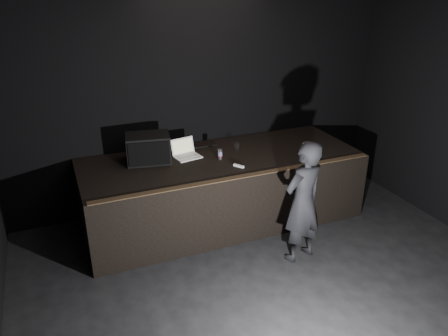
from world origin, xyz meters
TOP-DOWN VIEW (x-y plane):
  - room_walls at (0.00, 0.00)m, footprint 6.10×7.10m
  - stage_riser at (0.00, 2.73)m, footprint 4.00×1.50m
  - riser_lip at (0.00, 2.02)m, footprint 3.92×0.10m
  - stage_monitor at (-1.00, 2.98)m, footprint 0.66×0.53m
  - cable at (-0.38, 3.20)m, footprint 0.98×0.03m
  - laptop at (-0.47, 2.97)m, footprint 0.41×0.38m
  - beer_can at (-0.05, 2.69)m, footprint 0.06×0.06m
  - plastic_cup at (0.32, 2.93)m, footprint 0.08×0.08m
  - wii_remote at (0.08, 2.33)m, footprint 0.12×0.15m
  - person at (0.55, 1.42)m, footprint 0.67×0.52m

SIDE VIEW (x-z plane):
  - stage_riser at x=0.00m, z-range 0.00..1.00m
  - person at x=0.55m, z-range 0.00..1.62m
  - riser_lip at x=0.00m, z-range 1.00..1.01m
  - cable at x=-0.38m, z-range 1.00..1.02m
  - wii_remote at x=0.08m, z-range 1.00..1.03m
  - plastic_cup at x=0.32m, z-range 1.00..1.10m
  - laptop at x=-0.47m, z-range 0.94..1.19m
  - beer_can at x=-0.05m, z-range 1.00..1.15m
  - stage_monitor at x=-1.00m, z-range 1.00..1.39m
  - room_walls at x=0.00m, z-range 0.26..3.78m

